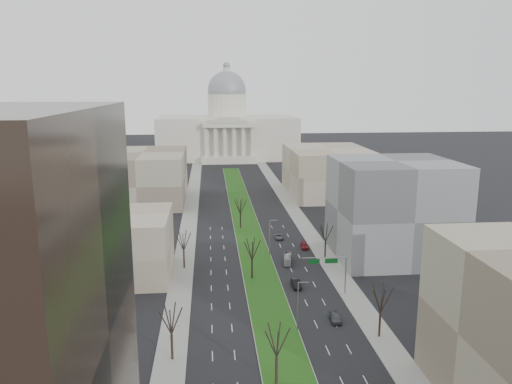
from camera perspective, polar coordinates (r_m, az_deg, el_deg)
ground at (r=149.55m, az=-1.02°, el=-4.14°), size 600.00×600.00×0.00m
median at (r=148.55m, az=-0.99°, el=-4.21°), size 8.00×222.03×0.20m
sidewalk_left at (r=125.49m, az=-8.19°, el=-7.45°), size 5.00×330.00×0.15m
sidewalk_right at (r=128.49m, az=7.71°, el=-6.96°), size 5.00×330.00×0.15m
capitol at (r=294.09m, az=-3.30°, el=7.08°), size 80.00×46.00×55.00m
building_beige_left at (r=115.76m, az=-16.25°, el=-5.89°), size 26.00×22.00×14.00m
building_grey_right at (r=127.16m, az=15.44°, el=-1.90°), size 28.00×26.00×24.00m
building_far_left at (r=187.65m, az=-12.72°, el=1.72°), size 30.00×40.00×18.00m
building_far_right at (r=196.46m, az=8.18°, el=2.35°), size 30.00×40.00×18.00m
tree_left_mid at (r=79.46m, az=-9.70°, el=-14.02°), size 5.40×5.40×9.72m
tree_left_far at (r=116.71m, az=-8.30°, el=-5.45°), size 5.28×5.28×9.50m
tree_right_mid at (r=87.40m, az=14.11°, el=-11.61°), size 5.52×5.52×9.94m
tree_right_far at (r=123.68m, az=7.97°, el=-4.59°), size 5.04×5.04×9.07m
tree_median_a at (r=72.65m, az=2.38°, el=-16.49°), size 5.40×5.40×9.72m
tree_median_b at (r=109.24m, az=-0.47°, el=-6.47°), size 5.40×5.40×9.72m
tree_median_c at (r=147.61m, az=-1.81°, el=-1.55°), size 5.40×5.40×9.72m
streetlamp_median_b at (r=87.70m, az=4.84°, el=-12.86°), size 1.90×0.20×9.16m
streetlamp_median_c at (r=124.69m, az=1.59°, el=-5.16°), size 1.90×0.20×9.16m
mast_arm_signs at (r=102.73m, az=8.76°, el=-8.36°), size 9.12×0.24×8.09m
car_grey_near at (r=93.97m, az=9.02°, el=-13.93°), size 2.04×4.59×1.53m
car_black at (r=107.41m, az=4.61°, el=-10.37°), size 1.70×4.84×1.59m
car_red at (r=131.91m, az=5.55°, el=-6.13°), size 2.32×4.74×1.33m
car_grey_far at (r=139.26m, az=2.66°, el=-5.11°), size 2.28×4.58×1.25m
box_van at (r=121.21m, az=3.63°, el=-7.60°), size 2.81×7.15×1.94m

